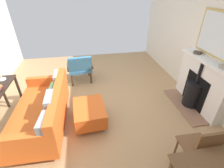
{
  "coord_description": "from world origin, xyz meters",
  "views": [
    {
      "loc": [
        0.12,
        2.91,
        2.35
      ],
      "look_at": [
        -0.36,
        0.22,
        0.67
      ],
      "focal_mm": 25.87,
      "sensor_mm": 36.0,
      "label": 1
    }
  ],
  "objects_px": {
    "mantel_bowl_near": "(198,53)",
    "mantel_bowl_far": "(223,67)",
    "fireplace": "(199,87)",
    "armchair_accent": "(80,67)",
    "dining_chair_near_fireplace": "(201,148)",
    "ottoman": "(90,113)",
    "sofa": "(44,110)"
  },
  "relations": [
    {
      "from": "mantel_bowl_far",
      "to": "sofa",
      "type": "distance_m",
      "value": 3.34
    },
    {
      "from": "mantel_bowl_far",
      "to": "sofa",
      "type": "bearing_deg",
      "value": -5.28
    },
    {
      "from": "fireplace",
      "to": "ottoman",
      "type": "xyz_separation_m",
      "value": [
        2.37,
        0.13,
        -0.25
      ]
    },
    {
      "from": "sofa",
      "to": "ottoman",
      "type": "relative_size",
      "value": 2.34
    },
    {
      "from": "sofa",
      "to": "armchair_accent",
      "type": "distance_m",
      "value": 1.69
    },
    {
      "from": "sofa",
      "to": "ottoman",
      "type": "xyz_separation_m",
      "value": [
        -0.84,
        0.08,
        -0.11
      ]
    },
    {
      "from": "fireplace",
      "to": "sofa",
      "type": "height_order",
      "value": "fireplace"
    },
    {
      "from": "armchair_accent",
      "to": "mantel_bowl_far",
      "type": "bearing_deg",
      "value": 144.11
    },
    {
      "from": "fireplace",
      "to": "mantel_bowl_near",
      "type": "height_order",
      "value": "mantel_bowl_near"
    },
    {
      "from": "mantel_bowl_near",
      "to": "armchair_accent",
      "type": "relative_size",
      "value": 0.2
    },
    {
      "from": "mantel_bowl_near",
      "to": "mantel_bowl_far",
      "type": "distance_m",
      "value": 0.72
    },
    {
      "from": "mantel_bowl_near",
      "to": "armchair_accent",
      "type": "bearing_deg",
      "value": -23.78
    },
    {
      "from": "ottoman",
      "to": "dining_chair_near_fireplace",
      "type": "distance_m",
      "value": 1.92
    },
    {
      "from": "ottoman",
      "to": "mantel_bowl_near",
      "type": "bearing_deg",
      "value": -168.28
    },
    {
      "from": "ottoman",
      "to": "mantel_bowl_far",
      "type": "bearing_deg",
      "value": 174.73
    },
    {
      "from": "fireplace",
      "to": "sofa",
      "type": "relative_size",
      "value": 0.8
    },
    {
      "from": "dining_chair_near_fireplace",
      "to": "ottoman",
      "type": "bearing_deg",
      "value": -42.36
    },
    {
      "from": "fireplace",
      "to": "dining_chair_near_fireplace",
      "type": "bearing_deg",
      "value": 55.6
    },
    {
      "from": "mantel_bowl_near",
      "to": "ottoman",
      "type": "distance_m",
      "value": 2.6
    },
    {
      "from": "sofa",
      "to": "armchair_accent",
      "type": "bearing_deg",
      "value": -114.25
    },
    {
      "from": "mantel_bowl_far",
      "to": "mantel_bowl_near",
      "type": "bearing_deg",
      "value": -90.0
    },
    {
      "from": "mantel_bowl_near",
      "to": "dining_chair_near_fireplace",
      "type": "bearing_deg",
      "value": 60.92
    },
    {
      "from": "ottoman",
      "to": "fireplace",
      "type": "bearing_deg",
      "value": -176.95
    },
    {
      "from": "fireplace",
      "to": "ottoman",
      "type": "bearing_deg",
      "value": 3.05
    },
    {
      "from": "fireplace",
      "to": "ottoman",
      "type": "distance_m",
      "value": 2.39
    },
    {
      "from": "mantel_bowl_near",
      "to": "mantel_bowl_far",
      "type": "bearing_deg",
      "value": 90.0
    },
    {
      "from": "fireplace",
      "to": "armchair_accent",
      "type": "distance_m",
      "value": 2.92
    },
    {
      "from": "dining_chair_near_fireplace",
      "to": "sofa",
      "type": "bearing_deg",
      "value": -31.22
    },
    {
      "from": "fireplace",
      "to": "sofa",
      "type": "distance_m",
      "value": 3.21
    },
    {
      "from": "fireplace",
      "to": "mantel_bowl_near",
      "type": "xyz_separation_m",
      "value": [
        -0.03,
        -0.37,
        0.63
      ]
    },
    {
      "from": "dining_chair_near_fireplace",
      "to": "mantel_bowl_far",
      "type": "bearing_deg",
      "value": -133.0
    },
    {
      "from": "fireplace",
      "to": "mantel_bowl_near",
      "type": "relative_size",
      "value": 8.63
    }
  ]
}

